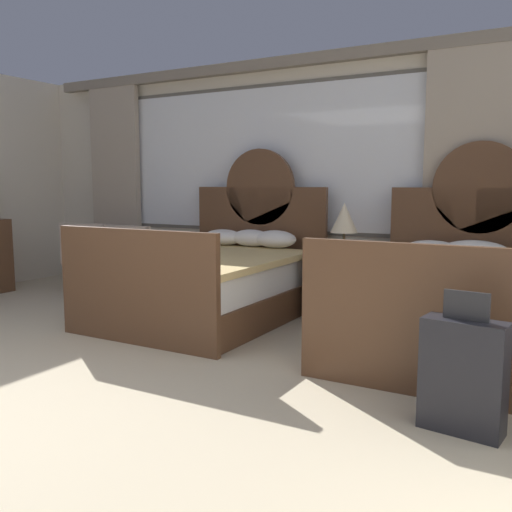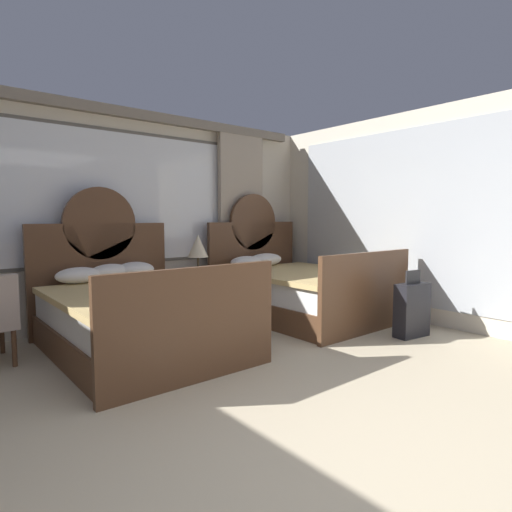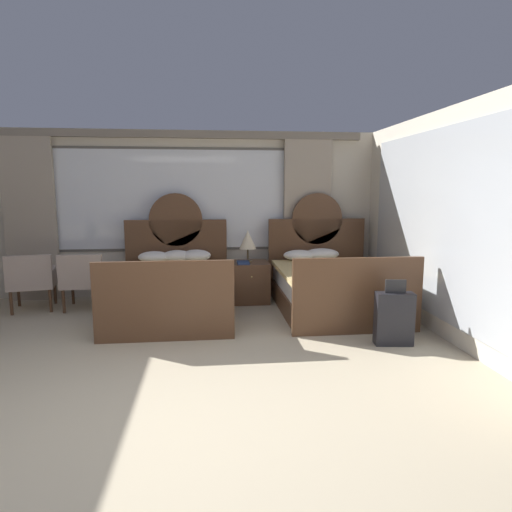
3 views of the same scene
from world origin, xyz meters
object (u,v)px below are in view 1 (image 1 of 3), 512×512
at_px(table_lamp_on_nightstand, 344,219).
at_px(book_on_nightstand, 330,253).
at_px(nightstand_between_beds, 345,286).
at_px(armchair_by_window_left, 138,256).
at_px(bed_near_mirror, 455,306).
at_px(bed_near_window, 211,280).
at_px(suitcase_on_floor, 463,375).
at_px(armchair_by_window_centre, 93,253).

relative_size(table_lamp_on_nightstand, book_on_nightstand, 1.92).
xyz_separation_m(nightstand_between_beds, armchair_by_window_left, (-2.47, -0.19, 0.16)).
distance_m(nightstand_between_beds, armchair_by_window_left, 2.48).
distance_m(bed_near_mirror, armchair_by_window_left, 3.65).
height_order(bed_near_window, nightstand_between_beds, bed_near_window).
xyz_separation_m(table_lamp_on_nightstand, suitcase_on_floor, (1.48, -2.15, -0.67)).
distance_m(nightstand_between_beds, suitcase_on_floor, 2.57).
distance_m(table_lamp_on_nightstand, suitcase_on_floor, 2.69).
height_order(book_on_nightstand, armchair_by_window_left, armchair_by_window_left).
xyz_separation_m(bed_near_window, table_lamp_on_nightstand, (1.12, 0.65, 0.61)).
relative_size(nightstand_between_beds, table_lamp_on_nightstand, 1.26).
distance_m(table_lamp_on_nightstand, book_on_nightstand, 0.37).
distance_m(bed_near_mirror, table_lamp_on_nightstand, 1.48).
height_order(book_on_nightstand, suitcase_on_floor, suitcase_on_floor).
bearing_deg(bed_near_window, suitcase_on_floor, -29.91).
relative_size(bed_near_window, table_lamp_on_nightstand, 4.30).
height_order(nightstand_between_beds, armchair_by_window_left, armchair_by_window_left).
bearing_deg(book_on_nightstand, table_lamp_on_nightstand, 59.93).
height_order(bed_near_window, armchair_by_window_centre, bed_near_window).
bearing_deg(armchair_by_window_centre, nightstand_between_beds, 3.37).
bearing_deg(book_on_nightstand, armchair_by_window_left, -178.23).
distance_m(table_lamp_on_nightstand, armchair_by_window_centre, 3.22).
relative_size(bed_near_mirror, nightstand_between_beds, 3.41).
bearing_deg(book_on_nightstand, nightstand_between_beds, 45.82).
xyz_separation_m(nightstand_between_beds, armchair_by_window_centre, (-3.20, -0.19, 0.16)).
height_order(bed_near_window, suitcase_on_floor, bed_near_window).
bearing_deg(armchair_by_window_left, nightstand_between_beds, 4.40).
bearing_deg(table_lamp_on_nightstand, armchair_by_window_centre, -176.06).
height_order(nightstand_between_beds, armchair_by_window_centre, armchair_by_window_centre).
bearing_deg(nightstand_between_beds, bed_near_window, -151.56).
distance_m(bed_near_mirror, nightstand_between_beds, 1.31).
height_order(bed_near_mirror, book_on_nightstand, bed_near_mirror).
bearing_deg(bed_near_window, armchair_by_window_left, 161.76).
relative_size(bed_near_mirror, book_on_nightstand, 8.24).
relative_size(table_lamp_on_nightstand, suitcase_on_floor, 0.66).
distance_m(bed_near_mirror, suitcase_on_floor, 1.52).
xyz_separation_m(table_lamp_on_nightstand, book_on_nightstand, (-0.09, -0.15, -0.33)).
xyz_separation_m(bed_near_window, suitcase_on_floor, (2.60, -1.50, -0.06)).
xyz_separation_m(armchair_by_window_left, armchair_by_window_centre, (-0.73, 0.00, 0.00)).
height_order(nightstand_between_beds, book_on_nightstand, book_on_nightstand).
bearing_deg(armchair_by_window_left, bed_near_window, -18.24).
height_order(book_on_nightstand, armchair_by_window_centre, armchair_by_window_centre).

